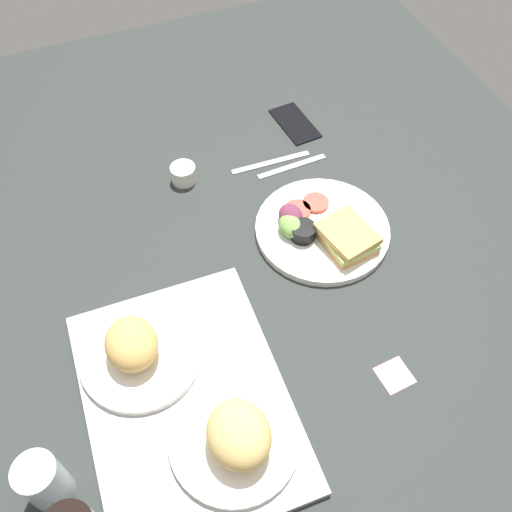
# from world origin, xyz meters

# --- Properties ---
(ground_plane) EXTENTS (1.90, 1.50, 0.03)m
(ground_plane) POSITION_xyz_m (0.00, 0.00, -0.01)
(ground_plane) COLOR #282D2B
(serving_tray) EXTENTS (0.46, 0.34, 0.02)m
(serving_tray) POSITION_xyz_m (-0.20, 0.24, 0.01)
(serving_tray) COLOR #B2B2AD
(serving_tray) RESTS_ON ground_plane
(bread_plate_near) EXTENTS (0.21, 0.21, 0.09)m
(bread_plate_near) POSITION_xyz_m (-0.30, 0.19, 0.05)
(bread_plate_near) COLOR white
(bread_plate_near) RESTS_ON serving_tray
(bread_plate_far) EXTENTS (0.21, 0.21, 0.08)m
(bread_plate_far) POSITION_xyz_m (-0.09, 0.30, 0.04)
(bread_plate_far) COLOR white
(bread_plate_far) RESTS_ON serving_tray
(plate_with_salad) EXTENTS (0.28, 0.28, 0.05)m
(plate_with_salad) POSITION_xyz_m (0.05, -0.13, 0.02)
(plate_with_salad) COLOR white
(plate_with_salad) RESTS_ON ground_plane
(drinking_glass) EXTENTS (0.06, 0.06, 0.11)m
(drinking_glass) POSITION_xyz_m (-0.26, 0.48, 0.06)
(drinking_glass) COLOR silver
(drinking_glass) RESTS_ON ground_plane
(espresso_cup) EXTENTS (0.06, 0.06, 0.04)m
(espresso_cup) POSITION_xyz_m (0.31, 0.09, 0.02)
(espresso_cup) COLOR silver
(espresso_cup) RESTS_ON ground_plane
(fork) EXTENTS (0.02, 0.17, 0.01)m
(fork) POSITION_xyz_m (0.26, -0.15, 0.00)
(fork) COLOR #B7B7BC
(fork) RESTS_ON ground_plane
(knife) EXTENTS (0.02, 0.19, 0.01)m
(knife) POSITION_xyz_m (0.29, -0.11, 0.00)
(knife) COLOR #B7B7BC
(knife) RESTS_ON ground_plane
(cell_phone) EXTENTS (0.15, 0.08, 0.01)m
(cell_phone) POSITION_xyz_m (0.39, -0.22, 0.00)
(cell_phone) COLOR black
(cell_phone) RESTS_ON ground_plane
(sticky_note) EXTENTS (0.06, 0.06, 0.00)m
(sticky_note) POSITION_xyz_m (-0.29, -0.11, 0.00)
(sticky_note) COLOR pink
(sticky_note) RESTS_ON ground_plane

